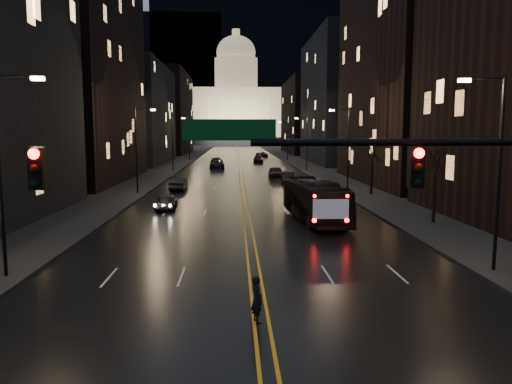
{
  "coord_description": "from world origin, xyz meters",
  "views": [
    {
      "loc": [
        -0.88,
        -11.85,
        6.45
      ],
      "look_at": [
        0.21,
        13.63,
        3.38
      ],
      "focal_mm": 35.0,
      "sensor_mm": 36.0,
      "label": 1
    }
  ],
  "objects": [
    {
      "name": "road",
      "position": [
        0.0,
        130.0,
        0.01
      ],
      "size": [
        20.0,
        320.0,
        0.02
      ],
      "primitive_type": "cube",
      "color": "black",
      "rests_on": "ground"
    },
    {
      "name": "sidewalk_left",
      "position": [
        -14.0,
        130.0,
        0.08
      ],
      "size": [
        8.0,
        320.0,
        0.16
      ],
      "primitive_type": "cube",
      "color": "black",
      "rests_on": "ground"
    },
    {
      "name": "sidewalk_right",
      "position": [
        14.0,
        130.0,
        0.08
      ],
      "size": [
        8.0,
        320.0,
        0.16
      ],
      "primitive_type": "cube",
      "color": "black",
      "rests_on": "ground"
    },
    {
      "name": "center_line",
      "position": [
        0.0,
        130.0,
        0.03
      ],
      "size": [
        0.62,
        320.0,
        0.01
      ],
      "primitive_type": "cube",
      "color": "orange",
      "rests_on": "road"
    },
    {
      "name": "building_left_mid",
      "position": [
        -21.0,
        54.0,
        14.0
      ],
      "size": [
        12.0,
        30.0,
        28.0
      ],
      "primitive_type": "cube",
      "color": "black",
      "rests_on": "ground"
    },
    {
      "name": "building_left_far",
      "position": [
        -21.0,
        92.0,
        10.0
      ],
      "size": [
        12.0,
        34.0,
        20.0
      ],
      "primitive_type": "cube",
      "color": "black",
      "rests_on": "ground"
    },
    {
      "name": "building_left_dist",
      "position": [
        -21.0,
        140.0,
        12.0
      ],
      "size": [
        12.0,
        40.0,
        24.0
      ],
      "primitive_type": "cube",
      "color": "black",
      "rests_on": "ground"
    },
    {
      "name": "building_right_tall",
      "position": [
        21.0,
        50.0,
        19.0
      ],
      "size": [
        12.0,
        30.0,
        38.0
      ],
      "primitive_type": "cube",
      "color": "black",
      "rests_on": "ground"
    },
    {
      "name": "building_right_mid",
      "position": [
        21.0,
        92.0,
        13.0
      ],
      "size": [
        12.0,
        34.0,
        26.0
      ],
      "primitive_type": "cube",
      "color": "black",
      "rests_on": "ground"
    },
    {
      "name": "building_right_dist",
      "position": [
        21.0,
        140.0,
        11.0
      ],
      "size": [
        12.0,
        40.0,
        22.0
      ],
      "primitive_type": "cube",
      "color": "black",
      "rests_on": "ground"
    },
    {
      "name": "mountain_ridge",
      "position": [
        40.0,
        380.0,
        65.0
      ],
      "size": [
        520.0,
        60.0,
        130.0
      ],
      "primitive_type": "cube",
      "color": "black",
      "rests_on": "ground"
    },
    {
      "name": "capitol",
      "position": [
        0.0,
        250.0,
        17.15
      ],
      "size": [
        90.0,
        50.0,
        58.5
      ],
      "color": "black",
      "rests_on": "ground"
    },
    {
      "name": "traffic_signal",
      "position": [
        5.91,
        -0.0,
        5.1
      ],
      "size": [
        17.29,
        0.45,
        7.0
      ],
      "color": "black",
      "rests_on": "ground"
    },
    {
      "name": "streetlamp_right_near",
      "position": [
        10.81,
        10.0,
        5.08
      ],
      "size": [
        2.13,
        0.25,
        9.0
      ],
      "color": "black",
      "rests_on": "ground"
    },
    {
      "name": "streetlamp_left_near",
      "position": [
        -10.81,
        10.0,
        5.08
      ],
      "size": [
        2.13,
        0.25,
        9.0
      ],
      "color": "black",
      "rests_on": "ground"
    },
    {
      "name": "streetlamp_right_mid",
      "position": [
        10.81,
        40.0,
        5.08
      ],
      "size": [
        2.13,
        0.25,
        9.0
      ],
      "color": "black",
      "rests_on": "ground"
    },
    {
      "name": "streetlamp_left_mid",
      "position": [
        -10.81,
        40.0,
        5.08
      ],
      "size": [
        2.13,
        0.25,
        9.0
      ],
      "color": "black",
      "rests_on": "ground"
    },
    {
      "name": "streetlamp_right_far",
      "position": [
        10.81,
        70.0,
        5.08
      ],
      "size": [
        2.13,
        0.25,
        9.0
      ],
      "color": "black",
      "rests_on": "ground"
    },
    {
      "name": "streetlamp_left_far",
      "position": [
        -10.81,
        70.0,
        5.08
      ],
      "size": [
        2.13,
        0.25,
        9.0
      ],
      "color": "black",
      "rests_on": "ground"
    },
    {
      "name": "streetlamp_right_dist",
      "position": [
        10.81,
        100.0,
        5.08
      ],
      "size": [
        2.13,
        0.25,
        9.0
      ],
      "color": "black",
      "rests_on": "ground"
    },
    {
      "name": "streetlamp_left_dist",
      "position": [
        -10.81,
        100.0,
        5.08
      ],
      "size": [
        2.13,
        0.25,
        9.0
      ],
      "color": "black",
      "rests_on": "ground"
    },
    {
      "name": "tree_right_mid",
      "position": [
        13.0,
        22.0,
        4.53
      ],
      "size": [
        2.4,
        2.4,
        6.65
      ],
      "color": "black",
      "rests_on": "ground"
    },
    {
      "name": "tree_right_far",
      "position": [
        13.0,
        38.0,
        4.53
      ],
      "size": [
        2.4,
        2.4,
        6.65
      ],
      "color": "black",
      "rests_on": "ground"
    },
    {
      "name": "bus",
      "position": [
        4.94,
        23.87,
        1.5
      ],
      "size": [
        3.57,
        10.97,
        3.0
      ],
      "primitive_type": "imported",
      "rotation": [
        0.0,
        0.0,
        0.1
      ],
      "color": "black",
      "rests_on": "ground"
    },
    {
      "name": "oncoming_car_a",
      "position": [
        -6.6,
        29.37,
        0.7
      ],
      "size": [
        1.89,
        4.18,
        1.39
      ],
      "primitive_type": "imported",
      "rotation": [
        0.0,
        0.0,
        3.2
      ],
      "color": "black",
      "rests_on": "ground"
    },
    {
      "name": "oncoming_car_b",
      "position": [
        -7.16,
        43.65,
        0.77
      ],
      "size": [
        1.68,
        4.67,
        1.53
      ],
      "primitive_type": "imported",
      "rotation": [
        0.0,
        0.0,
        3.13
      ],
      "color": "black",
      "rests_on": "ground"
    },
    {
      "name": "oncoming_car_c",
      "position": [
        -3.98,
        75.6,
        0.77
      ],
      "size": [
        2.71,
        5.59,
        1.53
      ],
      "primitive_type": "imported",
      "rotation": [
        0.0,
        0.0,
        3.17
      ],
      "color": "black",
      "rests_on": "ground"
    },
    {
      "name": "oncoming_car_d",
      "position": [
        -4.52,
        88.36,
        0.73
      ],
      "size": [
        2.59,
        5.25,
        1.47
      ],
      "primitive_type": "imported",
      "rotation": [
        0.0,
        0.0,
        3.03
      ],
      "color": "black",
      "rests_on": "ground"
    },
    {
      "name": "receding_car_a",
      "position": [
        5.71,
        49.66,
        0.76
      ],
      "size": [
        2.0,
        4.72,
        1.51
      ],
      "primitive_type": "imported",
      "rotation": [
        0.0,
        0.0,
        -0.09
      ],
      "color": "black",
      "rests_on": "ground"
    },
    {
      "name": "receding_car_b",
      "position": [
        4.92,
        57.93,
        0.82
      ],
      "size": [
        2.1,
        4.9,
        1.65
      ],
      "primitive_type": "imported",
      "rotation": [
        0.0,
        0.0,
        0.03
      ],
      "color": "black",
      "rests_on": "ground"
    },
    {
      "name": "receding_car_c",
      "position": [
        4.13,
        94.1,
        0.76
      ],
      "size": [
        2.4,
        5.33,
        1.52
      ],
      "primitive_type": "imported",
      "rotation": [
        0.0,
        0.0,
        -0.05
      ],
      "color": "black",
      "rests_on": "ground"
    },
    {
      "name": "receding_car_d",
      "position": [
        6.03,
        115.31,
        0.74
      ],
      "size": [
        3.1,
        5.59,
        1.48
      ],
      "primitive_type": "imported",
      "rotation": [
        0.0,
        0.0,
        0.12
      ],
      "color": "black",
      "rests_on": "ground"
    },
    {
      "name": "pedestrian_a",
      "position": [
        -0.16,
        4.45,
        0.81
      ],
      "size": [
        0.57,
        0.69,
        1.62
      ],
      "primitive_type": "imported",
      "rotation": [
        0.0,
        0.0,
        1.93
      ],
      "color": "black",
      "rests_on": "ground"
    }
  ]
}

